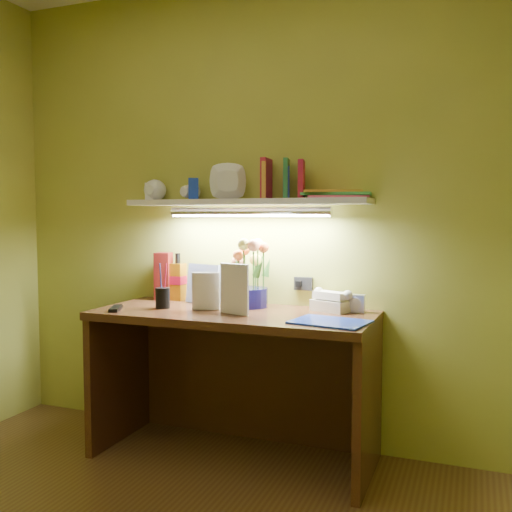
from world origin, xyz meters
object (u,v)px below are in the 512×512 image
at_px(desk, 233,385).
at_px(flower_bouquet, 249,274).
at_px(desk_clock, 356,303).
at_px(telephone, 333,300).
at_px(whisky_bottle, 178,277).

height_order(desk, flower_bouquet, flower_bouquet).
bearing_deg(desk_clock, telephone, -177.73).
bearing_deg(flower_bouquet, telephone, 4.09).
bearing_deg(desk, telephone, 23.05).
distance_m(desk_clock, whisky_bottle, 1.03).
bearing_deg(telephone, flower_bouquet, -153.75).
bearing_deg(flower_bouquet, desk_clock, 3.89).
xyz_separation_m(telephone, whisky_bottle, (-0.91, 0.05, 0.08)).
distance_m(flower_bouquet, telephone, 0.46).
bearing_deg(whisky_bottle, flower_bouquet, -9.66).
distance_m(desk, flower_bouquet, 0.58).
distance_m(flower_bouquet, desk_clock, 0.58).
bearing_deg(desk, desk_clock, 19.36).
height_order(flower_bouquet, desk_clock, flower_bouquet).
distance_m(telephone, whisky_bottle, 0.91).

